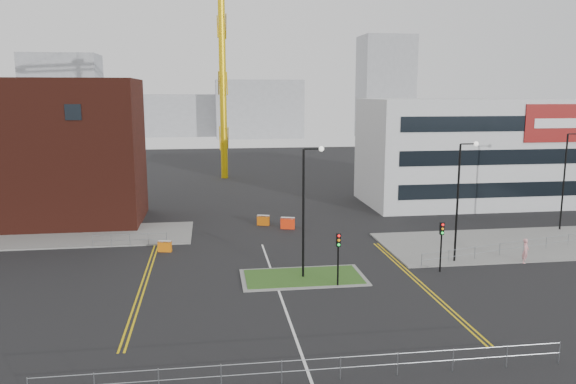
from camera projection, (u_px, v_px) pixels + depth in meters
The scene contains 29 objects.
ground at pixel (292, 327), 30.95m from camera, with size 200.00×200.00×0.00m, color black.
pavement_left at pixel (32, 238), 49.61m from camera, with size 28.00×8.00×0.12m, color slate.
pavement_right at pixel (523, 244), 47.62m from camera, with size 24.00×10.00×0.12m, color slate.
island_kerb at pixel (303, 277), 39.01m from camera, with size 8.60×4.60×0.08m, color slate.
grass_island at pixel (303, 277), 39.01m from camera, with size 8.00×4.00×0.12m, color #2A521B.
brick_building at pixel (12, 154), 53.84m from camera, with size 24.20×10.07×14.24m.
office_block at pixel (474, 151), 64.65m from camera, with size 25.00×12.20×12.00m.
tower_crane at pixel (261, 5), 82.00m from camera, with size 51.70×13.66×36.45m.
streetlamp_island at pixel (307, 202), 38.09m from camera, with size 1.46×0.36×9.18m.
streetlamp_right_near at pixel (461, 192), 41.71m from camera, with size 1.46×0.36×9.18m.
streetlamp_right_far at pixel (567, 173), 51.44m from camera, with size 1.46×0.36×9.18m.
traffic_light_island at pixel (338, 249), 36.87m from camera, with size 0.28×0.33×3.65m.
traffic_light_right at pixel (442, 237), 39.93m from camera, with size 0.28×0.33×3.65m.
railing_front at pixel (311, 365), 24.96m from camera, with size 24.05×0.05×1.10m.
railing_left at pixel (130, 238), 46.83m from camera, with size 6.05×0.05×1.10m.
railing_right at pixel (524, 244), 44.85m from camera, with size 19.05×5.05×1.10m.
centre_line at pixel (287, 313), 32.89m from camera, with size 0.15×30.00×0.01m, color silver.
yellow_left_a at pixel (144, 276), 39.44m from camera, with size 0.12×24.00×0.01m, color gold.
yellow_left_b at pixel (149, 276), 39.49m from camera, with size 0.12×24.00×0.01m, color gold.
yellow_right_a at pixel (417, 282), 38.11m from camera, with size 0.12×20.00×0.01m, color gold.
yellow_right_b at pixel (421, 282), 38.15m from camera, with size 0.12×20.00×0.01m, color gold.
skyline_a at pixel (64, 99), 140.41m from camera, with size 18.00×12.00×22.00m, color gray.
skyline_b at pixel (259, 109), 157.61m from camera, with size 24.00×12.00×16.00m, color gray.
skyline_c at pixel (385, 87), 156.53m from camera, with size 14.00×12.00×28.00m, color gray.
skyline_d at pixel (195, 115), 165.22m from camera, with size 30.00×12.00×12.00m, color gray.
pedestrian at pixel (526, 251), 42.29m from camera, with size 0.68×0.45×1.88m, color pink.
barrier_left at pixel (165, 246), 45.34m from camera, with size 1.13×0.59×0.91m.
barrier_mid at pixel (263, 220), 54.35m from camera, with size 1.25×0.74×0.99m.
barrier_right at pixel (288, 223), 52.94m from camera, with size 1.38×0.80×1.10m.
Camera 1 is at (-4.29, -28.83, 12.77)m, focal length 35.00 mm.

